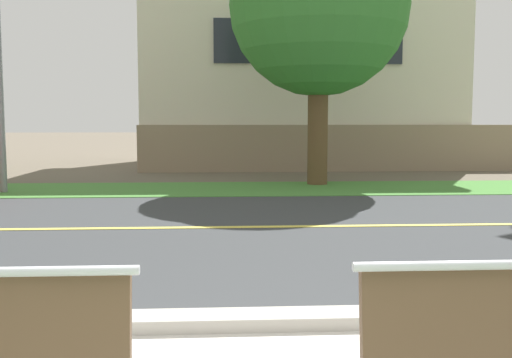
# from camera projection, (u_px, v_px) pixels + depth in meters

# --- Properties ---
(ground_plane) EXTENTS (140.00, 140.00, 0.00)m
(ground_plane) POSITION_uv_depth(u_px,v_px,m) (227.00, 212.00, 10.00)
(ground_plane) COLOR #665B4C
(curb_edge) EXTENTS (44.00, 0.30, 0.11)m
(curb_edge) POSITION_uv_depth(u_px,v_px,m) (235.00, 321.00, 4.39)
(curb_edge) COLOR #ADA89E
(curb_edge) RESTS_ON ground_plane
(street_asphalt) EXTENTS (52.00, 8.00, 0.01)m
(street_asphalt) POSITION_uv_depth(u_px,v_px,m) (228.00, 227.00, 8.51)
(street_asphalt) COLOR #383A3D
(street_asphalt) RESTS_ON ground_plane
(road_centre_line) EXTENTS (48.00, 0.14, 0.01)m
(road_centre_line) POSITION_uv_depth(u_px,v_px,m) (228.00, 227.00, 8.51)
(road_centre_line) COLOR #E0CC4C
(road_centre_line) RESTS_ON ground_plane
(far_verge_grass) EXTENTS (48.00, 2.80, 0.02)m
(far_verge_grass) POSITION_uv_depth(u_px,v_px,m) (226.00, 189.00, 13.33)
(far_verge_grass) COLOR #478438
(far_verge_grass) RESTS_ON ground_plane
(streetlamp) EXTENTS (0.24, 2.10, 6.61)m
(streetlamp) POSITION_uv_depth(u_px,v_px,m) (0.00, 11.00, 12.50)
(streetlamp) COLOR gray
(streetlamp) RESTS_ON ground_plane
(garden_wall) EXTENTS (13.00, 0.36, 1.40)m
(garden_wall) POSITION_uv_depth(u_px,v_px,m) (355.00, 148.00, 18.01)
(garden_wall) COLOR gray
(garden_wall) RESTS_ON ground_plane
(house_across_street) EXTENTS (10.82, 6.91, 7.60)m
(house_across_street) POSITION_uv_depth(u_px,v_px,m) (295.00, 54.00, 20.80)
(house_across_street) COLOR beige
(house_across_street) RESTS_ON ground_plane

